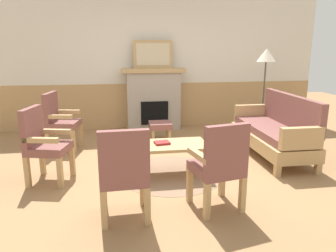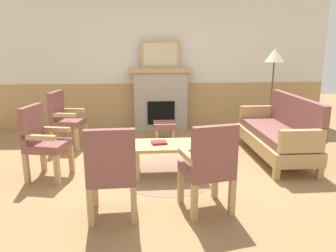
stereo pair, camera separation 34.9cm
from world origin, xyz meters
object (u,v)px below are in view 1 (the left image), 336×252
Objects in this scene: book_on_table at (162,143)px; armchair_by_window_left at (59,119)px; armchair_front_left at (124,170)px; framed_picture at (153,54)px; armchair_near_fireplace at (43,142)px; couch at (274,131)px; coffee_table at (171,148)px; fireplace at (154,98)px; floor_lamp_by_couch at (266,61)px; armchair_front_center at (220,163)px; footstool at (160,126)px.

armchair_by_window_left is at bearing 138.99° from book_on_table.
framed_picture is at bearing 79.23° from armchair_front_left.
armchair_near_fireplace reaches higher than book_on_table.
armchair_by_window_left is at bearing 112.43° from armchair_front_left.
couch reaches higher than coffee_table.
floor_lamp_by_couch is at bearing -18.28° from fireplace.
floor_lamp_by_couch is (1.82, 2.92, 0.91)m from armchair_front_center.
armchair_by_window_left is 3.98m from floor_lamp_by_couch.
floor_lamp_by_couch is (2.10, 0.25, 1.17)m from footstool.
framed_picture is 0.82× the size of armchair_by_window_left.
armchair_front_left is (-2.42, -1.66, 0.14)m from couch.
footstool is (0.06, 1.60, -0.10)m from coffee_table.
coffee_table is 2.18m from armchair_by_window_left.
armchair_near_fireplace is (-1.70, -2.52, -1.02)m from framed_picture.
coffee_table is 0.98× the size of armchair_by_window_left.
armchair_near_fireplace is (-1.70, -2.52, -0.11)m from fireplace.
armchair_by_window_left is (-1.56, 1.36, 0.08)m from book_on_table.
armchair_near_fireplace reaches higher than coffee_table.
couch is at bearing 15.54° from book_on_table.
couch reaches higher than footstool.
armchair_front_center is at bearing -66.76° from book_on_table.
armchair_front_center reaches higher than coffee_table.
armchair_near_fireplace is at bearing 131.29° from armchair_front_left.
armchair_by_window_left is 3.17m from armchair_front_center.
footstool is 2.34m from armchair_near_fireplace.
framed_picture is 3.87m from armchair_front_left.
coffee_table is 1.13m from armchair_front_center.
couch and armchair_front_left have the same top height.
book_on_table is 0.20× the size of armchair_front_center.
floor_lamp_by_couch is at bearing 46.55° from armchair_front_left.
couch is 1.84× the size of armchair_by_window_left.
armchair_by_window_left is 0.58× the size of floor_lamp_by_couch.
framed_picture is 2.00× the size of footstool.
framed_picture is 2.77m from book_on_table.
armchair_front_center is at bearing -85.27° from framed_picture.
book_on_table is (-0.12, 0.01, 0.07)m from coffee_table.
couch is 1.73m from floor_lamp_by_couch.
armchair_front_left is 1.00× the size of armchair_front_center.
armchair_front_center is (0.46, -1.08, 0.08)m from book_on_table.
coffee_table is (-0.04, -2.55, -0.27)m from fireplace.
armchair_by_window_left is 2.69m from armchair_front_left.
floor_lamp_by_couch reaches higher than footstool.
book_on_table is at bearing -96.54° from footstool.
book_on_table is at bearing -93.71° from framed_picture.
armchair_front_left and armchair_front_center have the same top height.
framed_picture is at bearing 89.05° from coffee_table.
fireplace is 3.73m from armchair_front_left.
couch is 3.47m from armchair_near_fireplace.
couch is at bearing 34.39° from armchair_front_left.
framed_picture is 3.21m from armchair_near_fireplace.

